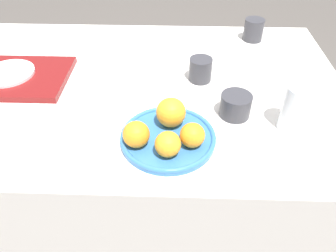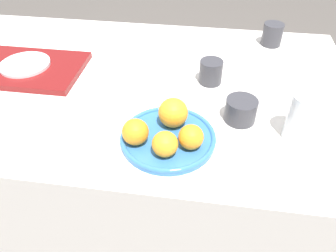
# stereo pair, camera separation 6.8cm
# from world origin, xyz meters

# --- Properties ---
(ground_plane) EXTENTS (12.00, 12.00, 0.00)m
(ground_plane) POSITION_xyz_m (0.00, 0.00, 0.00)
(ground_plane) COLOR #4C4742
(table) EXTENTS (1.45, 0.88, 0.70)m
(table) POSITION_xyz_m (0.00, 0.00, 0.35)
(table) COLOR silver
(table) RESTS_ON ground_plane
(fruit_platter) EXTENTS (0.24, 0.24, 0.02)m
(fruit_platter) POSITION_xyz_m (0.17, -0.26, 0.72)
(fruit_platter) COLOR #336BAD
(fruit_platter) RESTS_ON table
(orange_0) EXTENTS (0.06, 0.06, 0.06)m
(orange_0) POSITION_xyz_m (0.18, -0.32, 0.75)
(orange_0) COLOR orange
(orange_0) RESTS_ON fruit_platter
(orange_1) EXTENTS (0.06, 0.06, 0.06)m
(orange_1) POSITION_xyz_m (0.23, -0.29, 0.75)
(orange_1) COLOR orange
(orange_1) RESTS_ON fruit_platter
(orange_2) EXTENTS (0.08, 0.08, 0.08)m
(orange_2) POSITION_xyz_m (0.18, -0.21, 0.76)
(orange_2) COLOR orange
(orange_2) RESTS_ON fruit_platter
(orange_3) EXTENTS (0.07, 0.07, 0.07)m
(orange_3) POSITION_xyz_m (0.10, -0.29, 0.75)
(orange_3) COLOR orange
(orange_3) RESTS_ON fruit_platter
(water_glass) EXTENTS (0.08, 0.08, 0.13)m
(water_glass) POSITION_xyz_m (0.50, -0.20, 0.77)
(water_glass) COLOR silver
(water_glass) RESTS_ON table
(serving_tray) EXTENTS (0.37, 0.25, 0.02)m
(serving_tray) POSITION_xyz_m (-0.35, 0.01, 0.71)
(serving_tray) COLOR maroon
(serving_tray) RESTS_ON table
(side_plate) EXTENTS (0.16, 0.16, 0.01)m
(side_plate) POSITION_xyz_m (-0.35, 0.01, 0.73)
(side_plate) COLOR white
(side_plate) RESTS_ON serving_tray
(cup_0) EXTENTS (0.07, 0.07, 0.07)m
(cup_0) POSITION_xyz_m (0.27, 0.03, 0.74)
(cup_0) COLOR #333338
(cup_0) RESTS_ON table
(cup_1) EXTENTS (0.07, 0.07, 0.08)m
(cup_1) POSITION_xyz_m (0.48, 0.32, 0.75)
(cup_1) COLOR #333338
(cup_1) RESTS_ON table
(cup_2) EXTENTS (0.09, 0.09, 0.07)m
(cup_2) POSITION_xyz_m (0.36, -0.15, 0.74)
(cup_2) COLOR #333338
(cup_2) RESTS_ON table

